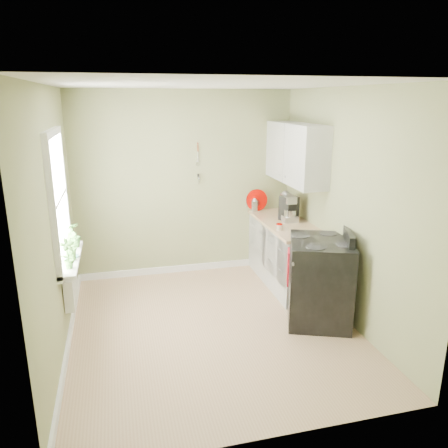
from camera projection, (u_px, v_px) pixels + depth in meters
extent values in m
cube|color=#A27D5A|center=(212.00, 328.00, 5.09)|extent=(3.20, 3.60, 0.02)
cube|color=white|center=(210.00, 83.00, 4.34)|extent=(3.20, 3.60, 0.02)
cube|color=#8F9465|center=(185.00, 185.00, 6.40)|extent=(3.20, 0.02, 2.70)
cube|color=#8F9465|center=(54.00, 225.00, 4.34)|extent=(0.02, 3.60, 2.70)
cube|color=#8F9465|center=(346.00, 207.00, 5.09)|extent=(0.02, 3.60, 2.70)
cube|color=silver|center=(286.00, 254.00, 6.20)|extent=(0.60, 1.60, 0.87)
cube|color=tan|center=(286.00, 224.00, 6.08)|extent=(0.64, 1.60, 0.04)
cube|color=silver|center=(296.00, 153.00, 5.94)|extent=(0.35, 1.40, 0.80)
cube|color=white|center=(57.00, 199.00, 4.57)|extent=(0.02, 1.00, 1.30)
cube|color=white|center=(52.00, 133.00, 4.38)|extent=(0.06, 1.14, 0.07)
cube|color=white|center=(66.00, 260.00, 4.76)|extent=(0.06, 1.14, 0.07)
cube|color=white|center=(59.00, 199.00, 4.57)|extent=(0.04, 1.00, 0.04)
cube|color=white|center=(71.00, 259.00, 4.77)|extent=(0.18, 1.14, 0.04)
cube|color=white|center=(71.00, 289.00, 4.81)|extent=(0.12, 0.50, 0.35)
cylinder|color=tan|center=(198.00, 148.00, 6.27)|extent=(0.02, 0.02, 0.10)
cylinder|color=silver|center=(198.00, 157.00, 6.31)|extent=(0.01, 0.01, 0.16)
cylinder|color=silver|center=(198.00, 180.00, 6.40)|extent=(0.01, 0.14, 0.14)
cube|color=black|center=(320.00, 282.00, 5.15)|extent=(0.95, 1.02, 0.97)
cube|color=black|center=(322.00, 242.00, 5.01)|extent=(0.95, 1.02, 0.03)
cube|color=black|center=(347.00, 234.00, 5.06)|extent=(0.36, 0.79, 0.15)
cylinder|color=#B2B2B7|center=(292.00, 254.00, 4.96)|extent=(0.27, 0.63, 0.02)
cube|color=maroon|center=(288.00, 267.00, 5.11)|extent=(0.10, 0.23, 0.41)
cube|color=#B2B2B7|center=(288.00, 218.00, 6.14)|extent=(0.21, 0.31, 0.08)
cube|color=#B2B2B7|center=(285.00, 206.00, 6.23)|extent=(0.12, 0.08, 0.22)
cube|color=#B2B2B7|center=(288.00, 199.00, 6.09)|extent=(0.15, 0.31, 0.10)
sphere|color=#B2B2B7|center=(286.00, 195.00, 6.18)|extent=(0.12, 0.12, 0.12)
cylinder|color=silver|center=(290.00, 215.00, 6.07)|extent=(0.17, 0.17, 0.14)
cylinder|color=silver|center=(254.00, 206.00, 6.66)|extent=(0.12, 0.12, 0.16)
cone|color=silver|center=(254.00, 199.00, 6.64)|extent=(0.12, 0.12, 0.04)
cylinder|color=silver|center=(249.00, 204.00, 6.64)|extent=(0.11, 0.03, 0.08)
cube|color=black|center=(289.00, 209.00, 6.11)|extent=(0.25, 0.27, 0.35)
cylinder|color=black|center=(287.00, 216.00, 6.13)|extent=(0.11, 0.11, 0.12)
cylinder|color=#A70600|center=(257.00, 200.00, 6.65)|extent=(0.33, 0.06, 0.33)
cylinder|color=#C8AF9A|center=(279.00, 227.00, 5.69)|extent=(0.08, 0.08, 0.08)
cylinder|color=#A70600|center=(279.00, 224.00, 5.68)|extent=(0.08, 0.08, 0.01)
imported|color=#356925|center=(68.00, 254.00, 4.39)|extent=(0.20, 0.19, 0.32)
imported|color=#356925|center=(70.00, 246.00, 4.65)|extent=(0.17, 0.19, 0.30)
imported|color=#356925|center=(73.00, 235.00, 5.05)|extent=(0.23, 0.23, 0.29)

